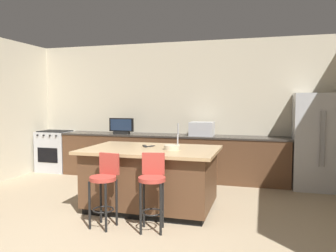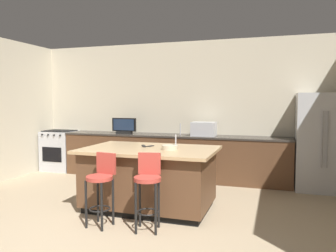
{
  "view_description": "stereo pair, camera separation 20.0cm",
  "coord_description": "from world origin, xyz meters",
  "px_view_note": "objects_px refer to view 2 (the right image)",
  "views": [
    {
      "loc": [
        1.78,
        -2.71,
        1.62
      ],
      "look_at": [
        0.22,
        2.71,
        1.2
      ],
      "focal_mm": 35.55,
      "sensor_mm": 36.0,
      "label": 1
    },
    {
      "loc": [
        1.97,
        -2.65,
        1.62
      ],
      "look_at": [
        0.22,
        2.71,
        1.2
      ],
      "focal_mm": 35.55,
      "sensor_mm": 36.0,
      "label": 2
    }
  ],
  "objects_px": {
    "range_oven": "(60,150)",
    "tv_remote": "(144,146)",
    "microwave": "(204,129)",
    "kitchen_island": "(150,178)",
    "bar_stool_left": "(101,183)",
    "refrigerator": "(322,142)",
    "fruit_bowl": "(170,147)",
    "cell_phone": "(150,146)",
    "tv_monitor": "(124,126)",
    "bar_stool_right": "(148,185)"
  },
  "relations": [
    {
      "from": "kitchen_island",
      "to": "microwave",
      "type": "bearing_deg",
      "value": 78.19
    },
    {
      "from": "kitchen_island",
      "to": "bar_stool_left",
      "type": "height_order",
      "value": "bar_stool_left"
    },
    {
      "from": "bar_stool_left",
      "to": "cell_phone",
      "type": "height_order",
      "value": "bar_stool_left"
    },
    {
      "from": "range_oven",
      "to": "microwave",
      "type": "height_order",
      "value": "microwave"
    },
    {
      "from": "refrigerator",
      "to": "bar_stool_left",
      "type": "height_order",
      "value": "refrigerator"
    },
    {
      "from": "refrigerator",
      "to": "tv_monitor",
      "type": "relative_size",
      "value": 3.22
    },
    {
      "from": "microwave",
      "to": "tv_remote",
      "type": "height_order",
      "value": "microwave"
    },
    {
      "from": "fruit_bowl",
      "to": "cell_phone",
      "type": "xyz_separation_m",
      "value": [
        -0.41,
        0.25,
        -0.03
      ]
    },
    {
      "from": "bar_stool_left",
      "to": "bar_stool_right",
      "type": "height_order",
      "value": "bar_stool_right"
    },
    {
      "from": "microwave",
      "to": "bar_stool_left",
      "type": "height_order",
      "value": "microwave"
    },
    {
      "from": "kitchen_island",
      "to": "bar_stool_right",
      "type": "xyz_separation_m",
      "value": [
        0.29,
        -0.8,
        0.11
      ]
    },
    {
      "from": "range_oven",
      "to": "bar_stool_right",
      "type": "bearing_deg",
      "value": -39.92
    },
    {
      "from": "refrigerator",
      "to": "fruit_bowl",
      "type": "distance_m",
      "value": 3.0
    },
    {
      "from": "range_oven",
      "to": "microwave",
      "type": "relative_size",
      "value": 1.96
    },
    {
      "from": "kitchen_island",
      "to": "bar_stool_left",
      "type": "xyz_separation_m",
      "value": [
        -0.34,
        -0.85,
        0.09
      ]
    },
    {
      "from": "range_oven",
      "to": "tv_remote",
      "type": "relative_size",
      "value": 5.53
    },
    {
      "from": "fruit_bowl",
      "to": "cell_phone",
      "type": "bearing_deg",
      "value": 148.17
    },
    {
      "from": "range_oven",
      "to": "cell_phone",
      "type": "height_order",
      "value": "range_oven"
    },
    {
      "from": "bar_stool_left",
      "to": "fruit_bowl",
      "type": "height_order",
      "value": "fruit_bowl"
    },
    {
      "from": "tv_monitor",
      "to": "tv_remote",
      "type": "height_order",
      "value": "tv_monitor"
    },
    {
      "from": "range_oven",
      "to": "cell_phone",
      "type": "xyz_separation_m",
      "value": [
        2.96,
        -1.77,
        0.45
      ]
    },
    {
      "from": "kitchen_island",
      "to": "refrigerator",
      "type": "relative_size",
      "value": 1.12
    },
    {
      "from": "kitchen_island",
      "to": "range_oven",
      "type": "height_order",
      "value": "range_oven"
    },
    {
      "from": "bar_stool_right",
      "to": "fruit_bowl",
      "type": "xyz_separation_m",
      "value": [
        0.05,
        0.75,
        0.37
      ]
    },
    {
      "from": "refrigerator",
      "to": "tv_remote",
      "type": "xyz_separation_m",
      "value": [
        -2.74,
        -1.79,
        0.04
      ]
    },
    {
      "from": "tv_monitor",
      "to": "fruit_bowl",
      "type": "relative_size",
      "value": 2.31
    },
    {
      "from": "cell_phone",
      "to": "kitchen_island",
      "type": "bearing_deg",
      "value": -61.25
    },
    {
      "from": "microwave",
      "to": "tv_monitor",
      "type": "relative_size",
      "value": 0.87
    },
    {
      "from": "bar_stool_right",
      "to": "tv_remote",
      "type": "relative_size",
      "value": 5.67
    },
    {
      "from": "tv_monitor",
      "to": "cell_phone",
      "type": "bearing_deg",
      "value": -53.69
    },
    {
      "from": "kitchen_island",
      "to": "tv_monitor",
      "type": "relative_size",
      "value": 3.61
    },
    {
      "from": "microwave",
      "to": "range_oven",
      "type": "bearing_deg",
      "value": -179.98
    },
    {
      "from": "range_oven",
      "to": "bar_stool_left",
      "type": "relative_size",
      "value": 1.0
    },
    {
      "from": "kitchen_island",
      "to": "refrigerator",
      "type": "height_order",
      "value": "refrigerator"
    },
    {
      "from": "microwave",
      "to": "kitchen_island",
      "type": "bearing_deg",
      "value": -101.81
    },
    {
      "from": "refrigerator",
      "to": "cell_phone",
      "type": "distance_m",
      "value": 3.17
    },
    {
      "from": "kitchen_island",
      "to": "range_oven",
      "type": "bearing_deg",
      "value": 146.89
    },
    {
      "from": "microwave",
      "to": "cell_phone",
      "type": "xyz_separation_m",
      "value": [
        -0.48,
        -1.77,
        -0.14
      ]
    },
    {
      "from": "kitchen_island",
      "to": "microwave",
      "type": "height_order",
      "value": "microwave"
    },
    {
      "from": "range_oven",
      "to": "microwave",
      "type": "distance_m",
      "value": 3.49
    },
    {
      "from": "tv_remote",
      "to": "range_oven",
      "type": "bearing_deg",
      "value": 116.63
    },
    {
      "from": "tv_monitor",
      "to": "bar_stool_left",
      "type": "distance_m",
      "value": 2.99
    },
    {
      "from": "fruit_bowl",
      "to": "tv_remote",
      "type": "xyz_separation_m",
      "value": [
        -0.48,
        0.18,
        -0.02
      ]
    },
    {
      "from": "bar_stool_right",
      "to": "bar_stool_left",
      "type": "bearing_deg",
      "value": 173.69
    },
    {
      "from": "microwave",
      "to": "bar_stool_right",
      "type": "relative_size",
      "value": 0.5
    },
    {
      "from": "microwave",
      "to": "tv_monitor",
      "type": "height_order",
      "value": "tv_monitor"
    },
    {
      "from": "refrigerator",
      "to": "range_oven",
      "type": "bearing_deg",
      "value": 179.44
    },
    {
      "from": "kitchen_island",
      "to": "microwave",
      "type": "relative_size",
      "value": 4.13
    },
    {
      "from": "kitchen_island",
      "to": "refrigerator",
      "type": "bearing_deg",
      "value": 36.48
    },
    {
      "from": "kitchen_island",
      "to": "fruit_bowl",
      "type": "height_order",
      "value": "fruit_bowl"
    }
  ]
}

